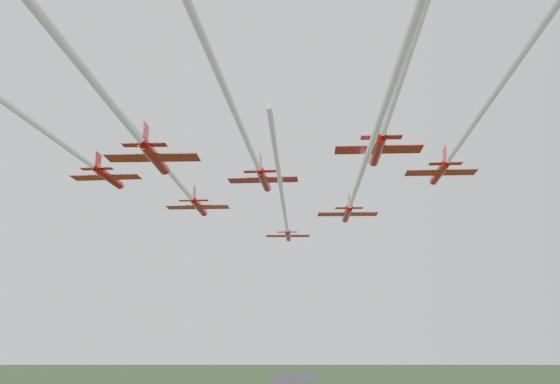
{
  "coord_description": "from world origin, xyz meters",
  "views": [
    {
      "loc": [
        7.56,
        -90.71,
        27.99
      ],
      "look_at": [
        4.61,
        -5.51,
        49.2
      ],
      "focal_mm": 40.0,
      "sensor_mm": 36.0,
      "label": 1
    }
  ],
  "objects_px": {
    "jet_row3_left": "(46,132)",
    "jet_row3_right": "(474,123)",
    "jet_lead": "(285,213)",
    "jet_row4_left": "(116,110)",
    "jet_row4_right": "(389,114)",
    "jet_row2_right": "(358,183)",
    "jet_row2_left": "(183,188)",
    "jet_row3_mid": "(248,144)"
  },
  "relations": [
    {
      "from": "jet_lead",
      "to": "jet_row2_left",
      "type": "relative_size",
      "value": 1.24
    },
    {
      "from": "jet_row3_left",
      "to": "jet_row3_right",
      "type": "height_order",
      "value": "jet_row3_right"
    },
    {
      "from": "jet_row3_left",
      "to": "jet_row4_left",
      "type": "relative_size",
      "value": 1.14
    },
    {
      "from": "jet_row3_left",
      "to": "jet_row4_right",
      "type": "relative_size",
      "value": 1.36
    },
    {
      "from": "jet_row2_right",
      "to": "jet_row4_left",
      "type": "xyz_separation_m",
      "value": [
        -22.36,
        -25.25,
        -0.05
      ]
    },
    {
      "from": "jet_lead",
      "to": "jet_row3_left",
      "type": "distance_m",
      "value": 38.89
    },
    {
      "from": "jet_row3_left",
      "to": "jet_row3_right",
      "type": "xyz_separation_m",
      "value": [
        44.28,
        0.79,
        0.69
      ]
    },
    {
      "from": "jet_row2_right",
      "to": "jet_row3_right",
      "type": "relative_size",
      "value": 0.96
    },
    {
      "from": "jet_row3_right",
      "to": "jet_row4_right",
      "type": "bearing_deg",
      "value": -139.8
    },
    {
      "from": "jet_lead",
      "to": "jet_row2_right",
      "type": "height_order",
      "value": "jet_row2_right"
    },
    {
      "from": "jet_row3_left",
      "to": "jet_row4_right",
      "type": "xyz_separation_m",
      "value": [
        34.44,
        -7.11,
        -1.24
      ]
    },
    {
      "from": "jet_lead",
      "to": "jet_row3_left",
      "type": "relative_size",
      "value": 1.0
    },
    {
      "from": "jet_row2_right",
      "to": "jet_row2_left",
      "type": "bearing_deg",
      "value": 160.12
    },
    {
      "from": "jet_row2_right",
      "to": "jet_row3_left",
      "type": "relative_size",
      "value": 1.0
    },
    {
      "from": "jet_row3_right",
      "to": "jet_row2_right",
      "type": "bearing_deg",
      "value": 132.25
    },
    {
      "from": "jet_row4_left",
      "to": "jet_row4_right",
      "type": "distance_m",
      "value": 23.93
    },
    {
      "from": "jet_row3_left",
      "to": "jet_row3_mid",
      "type": "height_order",
      "value": "jet_row3_left"
    },
    {
      "from": "jet_row4_right",
      "to": "jet_lead",
      "type": "bearing_deg",
      "value": 106.59
    },
    {
      "from": "jet_row2_right",
      "to": "jet_row4_right",
      "type": "bearing_deg",
      "value": -87.12
    },
    {
      "from": "jet_row2_left",
      "to": "jet_row3_left",
      "type": "height_order",
      "value": "jet_row3_left"
    },
    {
      "from": "jet_lead",
      "to": "jet_row2_right",
      "type": "xyz_separation_m",
      "value": [
        9.39,
        -17.1,
        0.0
      ]
    },
    {
      "from": "jet_lead",
      "to": "jet_row4_right",
      "type": "xyz_separation_m",
      "value": [
        10.47,
        -37.64,
        1.06
      ]
    },
    {
      "from": "jet_row2_left",
      "to": "jet_row3_mid",
      "type": "xyz_separation_m",
      "value": [
        10.82,
        -21.55,
        -0.99
      ]
    },
    {
      "from": "jet_row2_left",
      "to": "jet_row3_mid",
      "type": "height_order",
      "value": "jet_row2_left"
    },
    {
      "from": "jet_row3_left",
      "to": "jet_row4_right",
      "type": "height_order",
      "value": "jet_row3_left"
    },
    {
      "from": "jet_lead",
      "to": "jet_row3_left",
      "type": "height_order",
      "value": "jet_row3_left"
    },
    {
      "from": "jet_row2_right",
      "to": "jet_row3_mid",
      "type": "xyz_separation_m",
      "value": [
        -12.26,
        -13.26,
        0.78
      ]
    },
    {
      "from": "jet_row4_left",
      "to": "jet_row3_left",
      "type": "bearing_deg",
      "value": 133.26
    },
    {
      "from": "jet_row3_left",
      "to": "jet_row3_right",
      "type": "relative_size",
      "value": 0.96
    },
    {
      "from": "jet_row2_left",
      "to": "jet_row3_left",
      "type": "distance_m",
      "value": 24.04
    },
    {
      "from": "jet_row3_mid",
      "to": "jet_row4_right",
      "type": "relative_size",
      "value": 1.15
    },
    {
      "from": "jet_row3_left",
      "to": "jet_row3_right",
      "type": "bearing_deg",
      "value": 4.6
    },
    {
      "from": "jet_lead",
      "to": "jet_row3_right",
      "type": "height_order",
      "value": "jet_row3_right"
    },
    {
      "from": "jet_row3_mid",
      "to": "jet_lead",
      "type": "bearing_deg",
      "value": 87.54
    },
    {
      "from": "jet_row2_right",
      "to": "jet_row4_right",
      "type": "xyz_separation_m",
      "value": [
        1.08,
        -20.54,
        1.06
      ]
    },
    {
      "from": "jet_row4_left",
      "to": "jet_lead",
      "type": "bearing_deg",
      "value": 73.29
    },
    {
      "from": "jet_row3_mid",
      "to": "jet_row2_left",
      "type": "bearing_deg",
      "value": 119.6
    },
    {
      "from": "jet_row2_right",
      "to": "jet_row3_left",
      "type": "xyz_separation_m",
      "value": [
        -33.36,
        -13.43,
        2.3
      ]
    },
    {
      "from": "jet_row2_right",
      "to": "jet_row3_right",
      "type": "bearing_deg",
      "value": -49.3
    },
    {
      "from": "jet_row2_left",
      "to": "jet_row2_right",
      "type": "xyz_separation_m",
      "value": [
        23.08,
        -8.29,
        -1.77
      ]
    },
    {
      "from": "jet_lead",
      "to": "jet_row2_left",
      "type": "bearing_deg",
      "value": -147.04
    },
    {
      "from": "jet_row2_right",
      "to": "jet_row4_left",
      "type": "height_order",
      "value": "jet_row4_left"
    }
  ]
}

